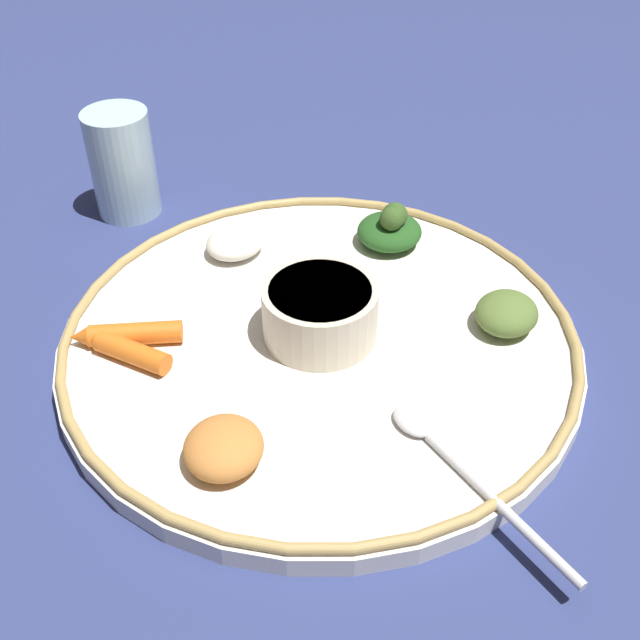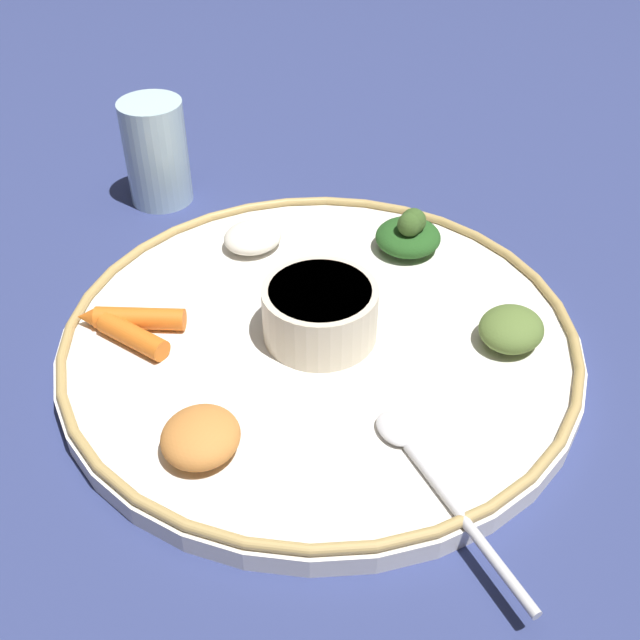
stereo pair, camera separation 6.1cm
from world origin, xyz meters
The scene contains 12 objects.
ground_plane centered at (0.00, 0.00, 0.00)m, with size 2.40×2.40×0.00m, color navy.
platter centered at (0.00, 0.00, 0.01)m, with size 0.42×0.42×0.02m, color white.
platter_rim centered at (0.00, 0.00, 0.02)m, with size 0.41×0.41×0.01m, color tan.
center_bowl centered at (0.00, 0.00, 0.04)m, with size 0.09×0.09×0.05m.
spoon centered at (-0.12, 0.10, 0.02)m, with size 0.14×0.12×0.01m.
greens_pile centered at (-0.02, -0.14, 0.03)m, with size 0.08×0.08×0.04m.
carrot_near_spoon centered at (0.14, 0.05, 0.03)m, with size 0.09×0.05×0.02m.
carrot_outer centered at (0.13, 0.07, 0.03)m, with size 0.08×0.03×0.02m.
mound_squash centered at (0.02, 0.14, 0.03)m, with size 0.06×0.05×0.03m, color #C67A38.
mound_rice_white centered at (0.11, -0.09, 0.03)m, with size 0.06×0.05×0.02m, color silver.
mound_collards centered at (-0.14, -0.05, 0.03)m, with size 0.05×0.05×0.03m, color #567033.
drinking_glass centered at (0.25, -0.15, 0.05)m, with size 0.06×0.06×0.11m.
Camera 2 is at (-0.19, 0.43, 0.42)m, focal length 43.22 mm.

